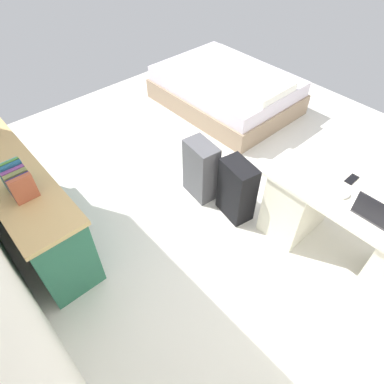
% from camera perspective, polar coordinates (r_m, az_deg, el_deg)
% --- Properties ---
extents(ground_plane, '(5.65, 5.65, 0.00)m').
position_cam_1_polar(ground_plane, '(3.77, 4.90, 0.62)').
color(ground_plane, silver).
extents(desk, '(1.45, 0.68, 0.75)m').
position_cam_1_polar(desk, '(3.17, 24.78, -5.54)').
color(desk, silver).
rests_on(desk, ground_plane).
extents(credenza, '(1.80, 0.48, 0.80)m').
position_cam_1_polar(credenza, '(3.40, -26.26, -1.97)').
color(credenza, '#28664C').
rests_on(credenza, ground_plane).
extents(bed, '(1.92, 1.42, 0.58)m').
position_cam_1_polar(bed, '(5.04, 5.84, 16.80)').
color(bed, gray).
rests_on(bed, ground_plane).
extents(suitcase_black, '(0.39, 0.28, 0.64)m').
position_cam_1_polar(suitcase_black, '(3.32, 7.58, 0.31)').
color(suitcase_black, black).
rests_on(suitcase_black, ground_plane).
extents(suitcase_spare_grey, '(0.38, 0.26, 0.65)m').
position_cam_1_polar(suitcase_spare_grey, '(3.49, 1.51, 3.75)').
color(suitcase_spare_grey, '#4C4C51').
rests_on(suitcase_spare_grey, ground_plane).
extents(laptop, '(0.31, 0.23, 0.21)m').
position_cam_1_polar(laptop, '(2.79, 28.80, -3.19)').
color(laptop, '#333338').
rests_on(laptop, desk).
extents(computer_mouse, '(0.06, 0.10, 0.03)m').
position_cam_1_polar(computer_mouse, '(2.88, 24.58, -0.44)').
color(computer_mouse, white).
rests_on(computer_mouse, desk).
extents(cell_phone_by_mouse, '(0.07, 0.14, 0.01)m').
position_cam_1_polar(cell_phone_by_mouse, '(3.06, 25.44, 1.97)').
color(cell_phone_by_mouse, black).
rests_on(cell_phone_by_mouse, desk).
extents(book_row, '(0.28, 0.17, 0.24)m').
position_cam_1_polar(book_row, '(2.85, -27.46, 1.74)').
color(book_row, '#A65036').
rests_on(book_row, credenza).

